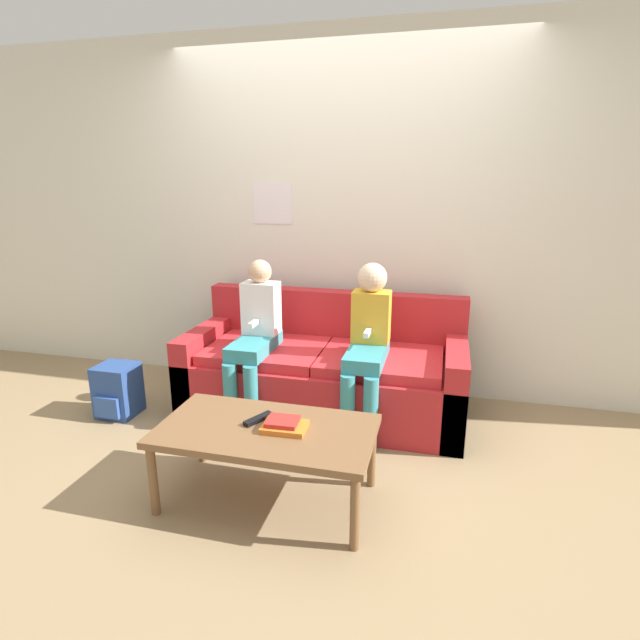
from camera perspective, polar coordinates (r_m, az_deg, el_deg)
ground_plane at (r=3.17m, az=-1.77°, el=-14.12°), size 10.00×10.00×0.00m
wall_back at (r=3.75m, az=2.44°, el=11.50°), size 8.00×0.07×2.60m
couch at (r=3.51m, az=0.55°, el=-6.08°), size 1.90×0.81×0.80m
coffee_table at (r=2.54m, az=-6.16°, el=-12.94°), size 1.07×0.57×0.40m
person_left at (r=3.35m, az=-7.45°, el=-1.53°), size 0.24×0.56×1.07m
person_right at (r=3.16m, az=5.49°, el=-2.14°), size 0.24×0.56×1.08m
tv_remote at (r=2.59m, az=-7.07°, el=-11.14°), size 0.11×0.17×0.02m
book_stack at (r=2.49m, az=-4.15°, el=-11.89°), size 0.22×0.16×0.05m
backpack at (r=3.74m, az=-22.13°, el=-7.46°), size 0.26×0.27×0.36m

